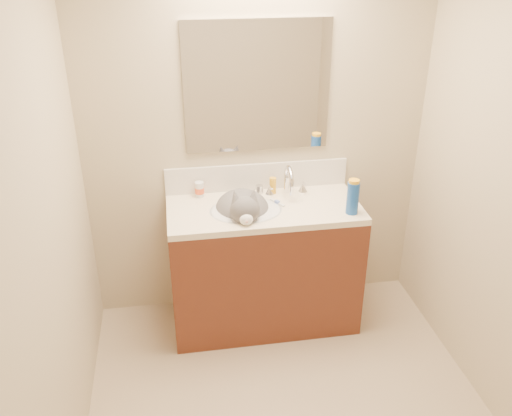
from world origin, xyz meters
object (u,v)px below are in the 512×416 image
object	(u,v)px
vanity_cabinet	(264,268)
spray_can	(353,198)
faucet	(288,183)
amber_bottle	(273,186)
cat	(243,211)
basin	(246,220)
pill_bottle	(200,190)
silver_jar	(259,189)

from	to	relation	value
vanity_cabinet	spray_can	distance (m)	0.77
faucet	amber_bottle	xyz separation A→B (m)	(-0.09, 0.05, -0.03)
vanity_cabinet	faucet	world-z (taller)	faucet
cat	vanity_cabinet	bearing A→B (deg)	5.62
basin	cat	xyz separation A→B (m)	(-0.01, 0.02, 0.06)
pill_bottle	silver_jar	xyz separation A→B (m)	(0.39, -0.01, -0.02)
vanity_cabinet	basin	xyz separation A→B (m)	(-0.12, -0.03, 0.38)
vanity_cabinet	pill_bottle	world-z (taller)	pill_bottle
cat	spray_can	world-z (taller)	spray_can
vanity_cabinet	pill_bottle	bearing A→B (deg)	151.59
silver_jar	amber_bottle	world-z (taller)	amber_bottle
cat	pill_bottle	xyz separation A→B (m)	(-0.25, 0.21, 0.06)
pill_bottle	spray_can	world-z (taller)	spray_can
amber_bottle	spray_can	distance (m)	0.55
amber_bottle	spray_can	bearing A→B (deg)	-40.14
faucet	spray_can	size ratio (longest dim) A/B	1.40
cat	silver_jar	distance (m)	0.25
cat	pill_bottle	size ratio (longest dim) A/B	4.76
faucet	cat	size ratio (longest dim) A/B	0.58
pill_bottle	spray_can	distance (m)	0.97
vanity_cabinet	spray_can	world-z (taller)	spray_can
cat	amber_bottle	size ratio (longest dim) A/B	4.42
cat	silver_jar	bearing A→B (deg)	58.75
basin	silver_jar	world-z (taller)	silver_jar
cat	silver_jar	xyz separation A→B (m)	(0.14, 0.20, 0.04)
vanity_cabinet	silver_jar	distance (m)	0.52
cat	spray_can	bearing A→B (deg)	-11.80
pill_bottle	cat	bearing A→B (deg)	-40.65
cat	spray_can	distance (m)	0.67
vanity_cabinet	basin	world-z (taller)	basin
basin	cat	world-z (taller)	cat
basin	spray_can	distance (m)	0.66
faucet	silver_jar	bearing A→B (deg)	161.14
spray_can	amber_bottle	bearing A→B (deg)	139.86
faucet	pill_bottle	world-z (taller)	faucet
cat	pill_bottle	distance (m)	0.34
cat	pill_bottle	world-z (taller)	cat
faucet	vanity_cabinet	bearing A→B (deg)	-142.71
basin	spray_can	bearing A→B (deg)	-12.61
faucet	basin	bearing A→B (deg)	-150.88
cat	pill_bottle	bearing A→B (deg)	141.82
faucet	amber_bottle	distance (m)	0.11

